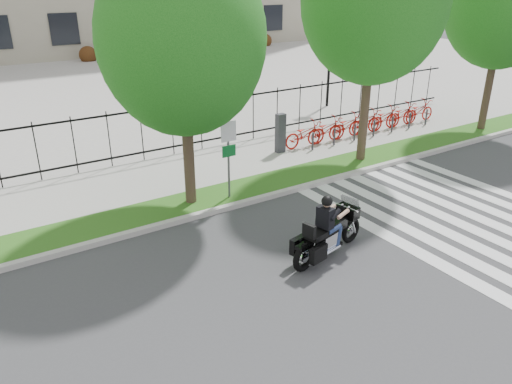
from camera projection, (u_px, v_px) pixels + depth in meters
ground at (334, 265)px, 12.03m from camera, size 120.00×120.00×0.00m
curb at (244, 203)px, 15.15m from camera, size 60.00×0.20×0.15m
grass_verge at (230, 193)px, 15.81m from camera, size 60.00×1.50×0.15m
sidewalk at (195, 170)px, 17.73m from camera, size 60.00×3.50×0.15m
plaza at (69, 86)px, 31.22m from camera, size 80.00×34.00×0.10m
crosswalk_stripes at (460, 217)px, 14.44m from camera, size 5.70×8.00×0.01m
iron_fence at (172, 129)px, 18.64m from camera, size 30.00×0.06×2.00m
lamp_post_right at (330, 45)px, 24.96m from camera, size 1.06×0.70×4.25m
street_tree_1 at (182, 39)px, 13.20m from camera, size 4.54×4.54×7.34m
street_tree_3 at (504, 1)px, 20.11m from camera, size 4.71×4.71×8.02m
bike_share_station at (365, 122)px, 21.28m from camera, size 8.94×0.87×1.50m
sign_pole_regulatory at (229, 148)px, 14.74m from camera, size 0.50×0.09×2.50m
motorcycle_rider at (329, 232)px, 12.20m from camera, size 2.58×1.06×2.02m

